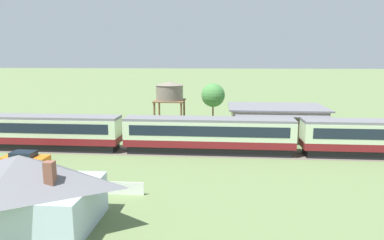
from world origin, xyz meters
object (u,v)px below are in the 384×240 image
(passenger_train, at_px, (211,134))
(station_building, at_px, (276,121))
(water_tower, at_px, (170,92))
(yard_tree_0, at_px, (213,95))
(parked_car_orange, at_px, (25,158))
(cottage_grey_roof, at_px, (22,190))

(passenger_train, height_order, station_building, station_building)
(water_tower, relative_size, yard_tree_0, 1.11)
(station_building, relative_size, parked_car_orange, 2.78)
(passenger_train, bearing_deg, water_tower, 122.03)
(yard_tree_0, bearing_deg, passenger_train, -89.45)
(passenger_train, height_order, parked_car_orange, passenger_train)
(parked_car_orange, bearing_deg, yard_tree_0, 51.29)
(cottage_grey_roof, bearing_deg, station_building, 53.32)
(passenger_train, distance_m, parked_car_orange, 19.65)
(water_tower, bearing_deg, station_building, -3.68)
(cottage_grey_roof, xyz_separation_m, parked_car_orange, (-7.21, 12.29, -1.82))
(passenger_train, height_order, water_tower, water_tower)
(passenger_train, relative_size, parked_car_orange, 21.35)
(parked_car_orange, height_order, yard_tree_0, yard_tree_0)
(water_tower, distance_m, yard_tree_0, 9.24)
(water_tower, bearing_deg, passenger_train, -57.97)
(passenger_train, xyz_separation_m, parked_car_orange, (-18.70, -5.82, -1.61))
(station_building, bearing_deg, yard_tree_0, 137.94)
(station_building, distance_m, water_tower, 15.23)
(yard_tree_0, bearing_deg, water_tower, -130.66)
(parked_car_orange, bearing_deg, cottage_grey_roof, -58.92)
(parked_car_orange, xyz_separation_m, yard_tree_0, (18.54, 22.57, 4.12))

